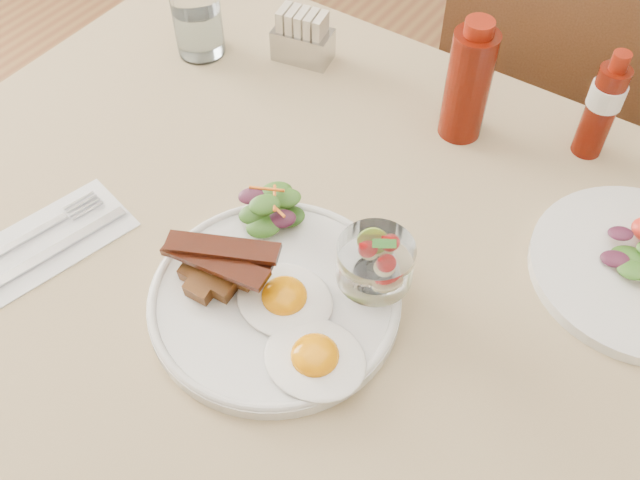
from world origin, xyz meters
TOP-DOWN VIEW (x-y plane):
  - table at (0.00, 0.00)m, footprint 1.33×0.88m
  - chair_far at (0.00, 0.66)m, footprint 0.42×0.42m
  - main_plate at (-0.10, -0.08)m, footprint 0.28×0.28m
  - fried_eggs at (-0.05, -0.10)m, footprint 0.19×0.15m
  - bacon_potato_pile at (-0.16, -0.10)m, footprint 0.13×0.09m
  - side_salad at (-0.17, 0.00)m, footprint 0.08×0.07m
  - fruit_cup at (-0.02, -0.01)m, footprint 0.08×0.08m
  - ketchup_bottle at (-0.06, 0.29)m, footprint 0.07×0.07m
  - hot_sauce_bottle at (0.10, 0.35)m, footprint 0.05×0.05m
  - sugar_caddy at (-0.33, 0.31)m, footprint 0.09×0.06m
  - water_glass at (-0.47, 0.23)m, footprint 0.07×0.07m
  - napkin_cutlery at (-0.38, -0.16)m, footprint 0.15×0.21m

SIDE VIEW (x-z plane):
  - chair_far at x=0.00m, z-range 0.06..0.99m
  - table at x=0.00m, z-range 0.29..1.04m
  - napkin_cutlery at x=-0.38m, z-range 0.75..0.76m
  - main_plate at x=-0.10m, z-range 0.75..0.77m
  - fried_eggs at x=-0.05m, z-range 0.76..0.79m
  - sugar_caddy at x=-0.33m, z-range 0.75..0.83m
  - side_salad at x=-0.17m, z-range 0.77..0.81m
  - bacon_potato_pile at x=-0.16m, z-range 0.77..0.82m
  - water_glass at x=-0.47m, z-range 0.74..0.87m
  - fruit_cup at x=-0.02m, z-range 0.77..0.86m
  - hot_sauce_bottle at x=0.10m, z-range 0.75..0.90m
  - ketchup_bottle at x=-0.06m, z-range 0.75..0.92m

